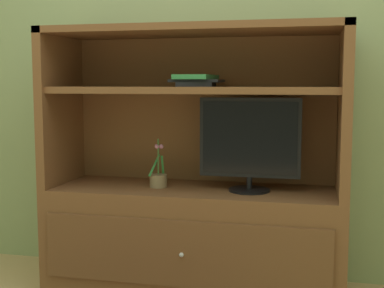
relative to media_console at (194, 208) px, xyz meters
name	(u,v)px	position (x,y,z in m)	size (l,w,h in m)	color
painted_rear_wall	(207,41)	(0.00, 0.34, 0.94)	(6.00, 0.10, 2.80)	#8C9E6B
media_console	(194,208)	(0.00, 0.00, 0.00)	(1.62, 0.56, 1.45)	brown
tv_monitor	(250,143)	(0.31, -0.02, 0.38)	(0.54, 0.22, 0.50)	black
potted_plant	(158,178)	(-0.20, -0.03, 0.16)	(0.10, 0.13, 0.27)	#8C7251
magazine_stack	(197,81)	(0.01, -0.01, 0.70)	(0.27, 0.34, 0.06)	black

